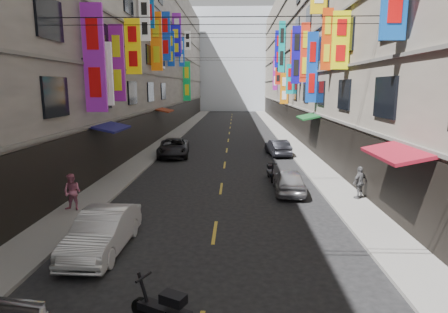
# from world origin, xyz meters

# --- Properties ---
(sidewalk_left) EXTENTS (2.00, 90.00, 0.12)m
(sidewalk_left) POSITION_xyz_m (-6.00, 42.00, 0.06)
(sidewalk_left) COLOR slate
(sidewalk_left) RESTS_ON ground
(sidewalk_right) EXTENTS (2.00, 90.00, 0.12)m
(sidewalk_right) POSITION_xyz_m (6.00, 42.00, 0.06)
(sidewalk_right) COLOR slate
(sidewalk_right) RESTS_ON ground
(building_row_left) EXTENTS (10.14, 90.00, 19.00)m
(building_row_left) POSITION_xyz_m (-11.99, 42.00, 9.49)
(building_row_left) COLOR gray
(building_row_left) RESTS_ON ground
(building_row_right) EXTENTS (10.14, 90.00, 19.00)m
(building_row_right) POSITION_xyz_m (11.99, 42.00, 9.49)
(building_row_right) COLOR gray
(building_row_right) RESTS_ON ground
(haze_block) EXTENTS (18.00, 8.00, 22.00)m
(haze_block) POSITION_xyz_m (0.00, 92.00, 11.00)
(haze_block) COLOR silver
(haze_block) RESTS_ON ground
(shop_signage) EXTENTS (14.00, 55.00, 11.69)m
(shop_signage) POSITION_xyz_m (-0.07, 35.04, 9.09)
(shop_signage) COLOR blue
(shop_signage) RESTS_ON ground
(street_awnings) EXTENTS (13.99, 35.20, 0.41)m
(street_awnings) POSITION_xyz_m (-1.26, 26.00, 3.00)
(street_awnings) COLOR #124615
(street_awnings) RESTS_ON ground
(overhead_cables) EXTENTS (14.00, 38.04, 1.24)m
(overhead_cables) POSITION_xyz_m (0.00, 30.00, 8.80)
(overhead_cables) COLOR black
(overhead_cables) RESTS_ON ground
(lane_markings) EXTENTS (0.12, 80.20, 0.01)m
(lane_markings) POSITION_xyz_m (0.00, 39.00, 0.00)
(lane_markings) COLOR gold
(lane_markings) RESTS_ON ground
(scooter_crossing) EXTENTS (1.67, 0.93, 1.14)m
(scooter_crossing) POSITION_xyz_m (-0.76, 12.47, 0.44)
(scooter_crossing) COLOR black
(scooter_crossing) RESTS_ON ground
(scooter_far_right) EXTENTS (0.50, 1.80, 1.14)m
(scooter_far_right) POSITION_xyz_m (2.75, 25.94, 0.44)
(scooter_far_right) COLOR black
(scooter_far_right) RESTS_ON ground
(car_left_mid) EXTENTS (1.50, 4.10, 1.34)m
(car_left_mid) POSITION_xyz_m (-3.50, 16.29, 0.67)
(car_left_mid) COLOR silver
(car_left_mid) RESTS_ON ground
(car_left_far) EXTENTS (2.71, 5.05, 1.35)m
(car_left_far) POSITION_xyz_m (-4.00, 33.13, 0.67)
(car_left_far) COLOR black
(car_left_far) RESTS_ON ground
(car_right_mid) EXTENTS (1.62, 3.70, 1.24)m
(car_right_mid) POSITION_xyz_m (3.42, 23.30, 0.62)
(car_right_mid) COLOR #B2B1B6
(car_right_mid) RESTS_ON ground
(car_right_far) EXTENTS (1.82, 3.91, 1.24)m
(car_right_far) POSITION_xyz_m (4.00, 33.83, 0.62)
(car_right_far) COLOR #24252B
(car_right_far) RESTS_ON ground
(pedestrian_lfar) EXTENTS (0.82, 0.62, 1.56)m
(pedestrian_lfar) POSITION_xyz_m (-6.08, 19.98, 0.90)
(pedestrian_lfar) COLOR #C66987
(pedestrian_lfar) RESTS_ON sidewalk_left
(pedestrian_rfar) EXTENTS (1.02, 0.92, 1.52)m
(pedestrian_rfar) POSITION_xyz_m (6.50, 22.05, 0.88)
(pedestrian_rfar) COLOR #59595B
(pedestrian_rfar) RESTS_ON sidewalk_right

